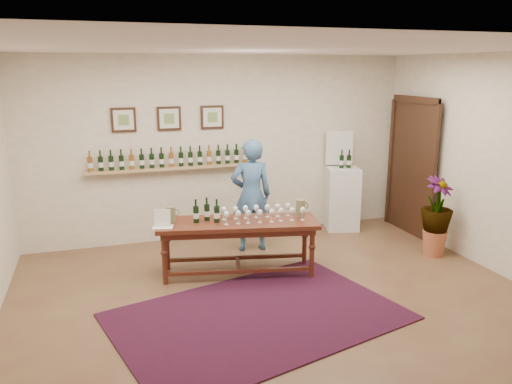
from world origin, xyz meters
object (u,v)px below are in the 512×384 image
object	(u,v)px
display_pedestal	(342,198)
potted_plant	(436,216)
tasting_table	(238,229)
person	(251,196)

from	to	relation	value
display_pedestal	potted_plant	size ratio (longest dim) A/B	1.04
tasting_table	person	size ratio (longest dim) A/B	1.29
person	potted_plant	bearing A→B (deg)	163.19
display_pedestal	potted_plant	distance (m)	1.67
display_pedestal	person	size ratio (longest dim) A/B	0.63
potted_plant	display_pedestal	bearing A→B (deg)	114.30
tasting_table	display_pedestal	size ratio (longest dim) A/B	2.06
tasting_table	display_pedestal	world-z (taller)	display_pedestal
tasting_table	person	xyz separation A→B (m)	(0.43, 0.81, 0.21)
display_pedestal	tasting_table	bearing A→B (deg)	-148.88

